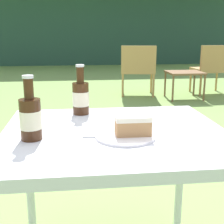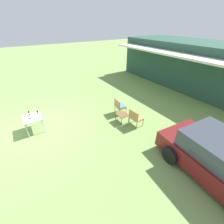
{
  "view_description": "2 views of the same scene",
  "coord_description": "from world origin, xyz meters",
  "px_view_note": "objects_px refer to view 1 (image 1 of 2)",
  "views": [
    {
      "loc": [
        -0.14,
        -1.14,
        1.08
      ],
      "look_at": [
        0.0,
        0.1,
        0.75
      ],
      "focal_mm": 50.0,
      "sensor_mm": 36.0,
      "label": 1
    },
    {
      "loc": [
        6.55,
        0.0,
        4.35
      ],
      "look_at": [
        1.81,
        3.05,
        0.9
      ],
      "focal_mm": 24.0,
      "sensor_mm": 36.0,
      "label": 2
    }
  ],
  "objects_px": {
    "wicker_chair_plain": "(212,66)",
    "wicker_chair_cushioned": "(138,67)",
    "cola_bottle_near": "(81,97)",
    "patio_table": "(115,148)",
    "cola_bottle_far": "(30,117)",
    "garden_side_table": "(185,75)",
    "cake_on_plate": "(130,130)"
  },
  "relations": [
    {
      "from": "wicker_chair_plain",
      "to": "wicker_chair_cushioned",
      "type": "bearing_deg",
      "value": -4.58
    },
    {
      "from": "cola_bottle_near",
      "to": "wicker_chair_plain",
      "type": "bearing_deg",
      "value": 58.3
    },
    {
      "from": "cola_bottle_near",
      "to": "patio_table",
      "type": "bearing_deg",
      "value": -65.53
    },
    {
      "from": "wicker_chair_cushioned",
      "to": "cola_bottle_far",
      "type": "height_order",
      "value": "cola_bottle_far"
    },
    {
      "from": "patio_table",
      "to": "cola_bottle_far",
      "type": "relative_size",
      "value": 3.78
    },
    {
      "from": "cola_bottle_near",
      "to": "garden_side_table",
      "type": "bearing_deg",
      "value": 63.43
    },
    {
      "from": "cake_on_plate",
      "to": "cola_bottle_far",
      "type": "bearing_deg",
      "value": 177.08
    },
    {
      "from": "cola_bottle_near",
      "to": "cola_bottle_far",
      "type": "distance_m",
      "value": 0.38
    },
    {
      "from": "wicker_chair_cushioned",
      "to": "cola_bottle_near",
      "type": "distance_m",
      "value": 3.97
    },
    {
      "from": "wicker_chair_cushioned",
      "to": "garden_side_table",
      "type": "relative_size",
      "value": 1.52
    },
    {
      "from": "wicker_chair_cushioned",
      "to": "patio_table",
      "type": "relative_size",
      "value": 0.99
    },
    {
      "from": "wicker_chair_plain",
      "to": "patio_table",
      "type": "relative_size",
      "value": 0.99
    },
    {
      "from": "wicker_chair_plain",
      "to": "cola_bottle_near",
      "type": "relative_size",
      "value": 3.73
    },
    {
      "from": "garden_side_table",
      "to": "cola_bottle_near",
      "type": "relative_size",
      "value": 2.46
    },
    {
      "from": "cake_on_plate",
      "to": "cola_bottle_far",
      "type": "distance_m",
      "value": 0.35
    },
    {
      "from": "garden_side_table",
      "to": "cola_bottle_far",
      "type": "distance_m",
      "value": 4.3
    },
    {
      "from": "cake_on_plate",
      "to": "cola_bottle_near",
      "type": "bearing_deg",
      "value": 115.54
    },
    {
      "from": "wicker_chair_cushioned",
      "to": "wicker_chair_plain",
      "type": "xyz_separation_m",
      "value": [
        1.31,
        -0.02,
        0.0
      ]
    },
    {
      "from": "wicker_chair_plain",
      "to": "garden_side_table",
      "type": "xyz_separation_m",
      "value": [
        -0.6,
        -0.31,
        -0.1
      ]
    },
    {
      "from": "wicker_chair_cushioned",
      "to": "cake_on_plate",
      "type": "bearing_deg",
      "value": 86.76
    },
    {
      "from": "garden_side_table",
      "to": "wicker_chair_plain",
      "type": "bearing_deg",
      "value": 27.44
    },
    {
      "from": "garden_side_table",
      "to": "patio_table",
      "type": "distance_m",
      "value": 4.1
    },
    {
      "from": "wicker_chair_plain",
      "to": "cola_bottle_far",
      "type": "relative_size",
      "value": 3.73
    },
    {
      "from": "cola_bottle_near",
      "to": "wicker_chair_cushioned",
      "type": "bearing_deg",
      "value": 74.87
    },
    {
      "from": "patio_table",
      "to": "garden_side_table",
      "type": "bearing_deg",
      "value": 66.72
    },
    {
      "from": "wicker_chair_plain",
      "to": "cola_bottle_near",
      "type": "height_order",
      "value": "cola_bottle_near"
    },
    {
      "from": "wicker_chair_plain",
      "to": "cola_bottle_far",
      "type": "bearing_deg",
      "value": 54.91
    },
    {
      "from": "cola_bottle_far",
      "to": "patio_table",
      "type": "bearing_deg",
      "value": 11.08
    },
    {
      "from": "patio_table",
      "to": "cake_on_plate",
      "type": "relative_size",
      "value": 3.95
    },
    {
      "from": "wicker_chair_plain",
      "to": "cake_on_plate",
      "type": "xyz_separation_m",
      "value": [
        -2.18,
        -4.15,
        0.24
      ]
    },
    {
      "from": "wicker_chair_cushioned",
      "to": "wicker_chair_plain",
      "type": "relative_size",
      "value": 1.0
    },
    {
      "from": "patio_table",
      "to": "cola_bottle_near",
      "type": "relative_size",
      "value": 3.78
    }
  ]
}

